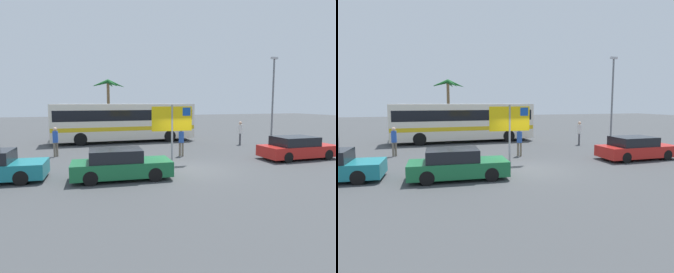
# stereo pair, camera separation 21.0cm
# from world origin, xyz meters

# --- Properties ---
(ground) EXTENTS (120.00, 120.00, 0.00)m
(ground) POSITION_xyz_m (0.00, 0.00, 0.00)
(ground) COLOR #424447
(bus_front_coach) EXTENTS (11.64, 2.54, 3.17)m
(bus_front_coach) POSITION_xyz_m (-1.33, 11.22, 1.78)
(bus_front_coach) COLOR silver
(bus_front_coach) RESTS_ON ground
(bus_rear_coach) EXTENTS (11.64, 2.54, 3.17)m
(bus_rear_coach) POSITION_xyz_m (-0.80, 14.79, 1.78)
(bus_rear_coach) COLOR silver
(bus_rear_coach) RESTS_ON ground
(ferry_sign) EXTENTS (2.20, 0.17, 3.20)m
(ferry_sign) POSITION_xyz_m (-0.45, 1.46, 2.33)
(ferry_sign) COLOR gray
(ferry_sign) RESTS_ON ground
(car_red) EXTENTS (4.55, 1.92, 1.32)m
(car_red) POSITION_xyz_m (7.03, 0.63, 0.64)
(car_red) COLOR red
(car_red) RESTS_ON ground
(car_green) EXTENTS (4.35, 2.00, 1.32)m
(car_green) POSITION_xyz_m (-3.63, -0.75, 0.64)
(car_green) COLOR #196638
(car_green) RESTS_ON ground
(pedestrian_by_bus) EXTENTS (0.32, 0.32, 1.83)m
(pedestrian_by_bus) POSITION_xyz_m (7.01, 6.76, 1.09)
(pedestrian_by_bus) COLOR #4C4C51
(pedestrian_by_bus) RESTS_ON ground
(pedestrian_crossing_lot) EXTENTS (0.32, 0.32, 1.81)m
(pedestrian_crossing_lot) POSITION_xyz_m (-6.53, 5.80, 1.07)
(pedestrian_crossing_lot) COLOR #706656
(pedestrian_crossing_lot) RESTS_ON ground
(pedestrian_near_sign) EXTENTS (0.32, 0.32, 1.75)m
(pedestrian_near_sign) POSITION_xyz_m (0.83, 3.55, 1.04)
(pedestrian_near_sign) COLOR #706656
(pedestrian_near_sign) RESTS_ON ground
(lamp_post_left_side) EXTENTS (0.56, 0.20, 6.83)m
(lamp_post_left_side) POSITION_xyz_m (9.66, 6.39, 3.74)
(lamp_post_left_side) COLOR slate
(lamp_post_left_side) RESTS_ON ground
(palm_tree_seaside) EXTENTS (3.90, 3.81, 5.89)m
(palm_tree_seaside) POSITION_xyz_m (-1.46, 20.68, 4.79)
(palm_tree_seaside) COLOR brown
(palm_tree_seaside) RESTS_ON ground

